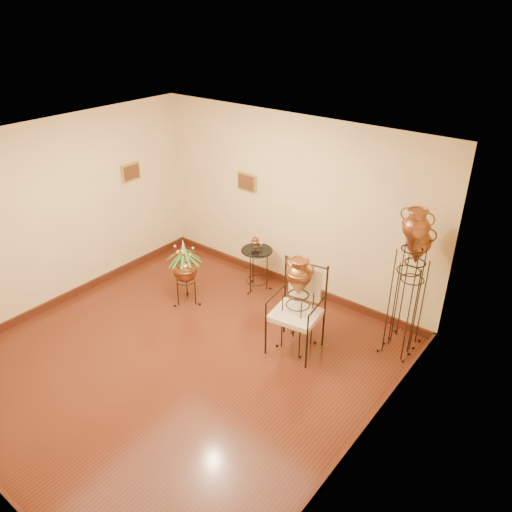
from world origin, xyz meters
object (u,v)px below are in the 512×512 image
Objects in this scene: amphora_tall at (407,283)px; amphora_mid at (411,287)px; planter_urn at (185,267)px; armchair at (296,311)px; side_table at (257,268)px.

amphora_tall is 1.15× the size of amphora_mid.
amphora_mid is (0.00, 0.20, -0.15)m from amphora_tall.
amphora_mid is 3.28m from planter_urn.
amphora_mid is 1.54m from armchair.
planter_urn is (-3.08, -0.89, -0.44)m from amphora_tall.
amphora_tall is 1.45m from armchair.
side_table is (-1.37, 0.93, -0.24)m from armchair.
armchair reaches higher than side_table.
amphora_tall is at bearing -90.00° from amphora_mid.
side_table is at bearing 58.68° from planter_urn.
side_table is (-2.47, -0.09, -0.54)m from amphora_mid.
planter_urn is at bearing 173.66° from armchair.
amphora_mid is at bearing 34.52° from armchair.
armchair is at bearing -137.19° from amphora_mid.
armchair is at bearing -143.31° from amphora_tall.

